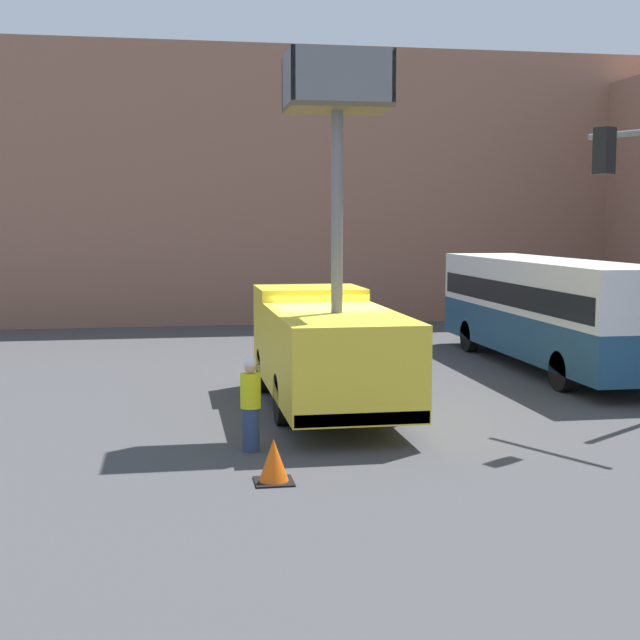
# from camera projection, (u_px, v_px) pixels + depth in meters

# --- Properties ---
(ground_plane) EXTENTS (120.00, 120.00, 0.00)m
(ground_plane) POSITION_uv_depth(u_px,v_px,m) (330.00, 406.00, 20.54)
(ground_plane) COLOR #424244
(building_backdrop_far) EXTENTS (44.00, 10.00, 11.45)m
(building_backdrop_far) POSITION_uv_depth(u_px,v_px,m) (247.00, 190.00, 41.31)
(building_backdrop_far) COLOR #936651
(building_backdrop_far) RESTS_ON ground_plane
(utility_truck) EXTENTS (2.60, 7.44, 7.64)m
(utility_truck) POSITION_uv_depth(u_px,v_px,m) (327.00, 342.00, 19.89)
(utility_truck) COLOR yellow
(utility_truck) RESTS_ON ground_plane
(city_bus) EXTENTS (2.44, 11.40, 3.16)m
(city_bus) POSITION_uv_depth(u_px,v_px,m) (545.00, 305.00, 25.79)
(city_bus) COLOR navy
(city_bus) RESTS_ON ground_plane
(road_worker_near_truck) EXTENTS (0.38, 0.38, 1.78)m
(road_worker_near_truck) POSITION_uv_depth(u_px,v_px,m) (251.00, 404.00, 16.40)
(road_worker_near_truck) COLOR navy
(road_worker_near_truck) RESTS_ON ground_plane
(road_worker_directing) EXTENTS (0.38, 0.38, 1.78)m
(road_worker_directing) POSITION_uv_depth(u_px,v_px,m) (418.00, 358.00, 21.94)
(road_worker_directing) COLOR navy
(road_worker_directing) RESTS_ON ground_plane
(traffic_cone_near_truck) EXTENTS (0.63, 0.63, 0.73)m
(traffic_cone_near_truck) POSITION_uv_depth(u_px,v_px,m) (274.00, 462.00, 14.46)
(traffic_cone_near_truck) COLOR black
(traffic_cone_near_truck) RESTS_ON ground_plane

